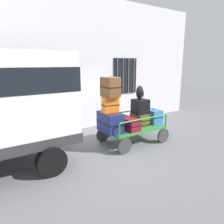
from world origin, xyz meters
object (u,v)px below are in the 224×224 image
suitcase_left_bottom (110,122)px  suitcase_left_top (110,87)px  luggage_cart (133,130)px  suitcase_center_bottom (140,119)px  suitcase_midleft_bottom (126,123)px  suitcase_left_middle (110,105)px  backpack (140,93)px  suitcase_center_middle (140,106)px  suitcase_midright_bottom (153,116)px

suitcase_left_bottom → suitcase_left_top: suitcase_left_top is taller
luggage_cart → suitcase_center_bottom: size_ratio=3.71×
suitcase_left_top → suitcase_midleft_bottom: (0.60, 0.00, -1.17)m
suitcase_left_middle → backpack: bearing=2.1°
luggage_cart → suitcase_left_middle: size_ratio=4.12×
suitcase_midleft_bottom → suitcase_center_middle: size_ratio=2.00×
suitcase_left_top → suitcase_center_middle: suitcase_left_top is taller
suitcase_left_middle → backpack: 1.20m
suitcase_left_bottom → suitcase_center_middle: size_ratio=1.80×
suitcase_left_middle → suitcase_midright_bottom: 1.90m
suitcase_left_top → suitcase_center_middle: 1.40m
suitcase_center_bottom → suitcase_left_middle: bearing=-177.7°
luggage_cart → backpack: 1.24m
luggage_cart → backpack: bearing=4.5°
backpack → suitcase_center_bottom: bearing=8.3°
backpack → luggage_cart: bearing=-175.5°
suitcase_midleft_bottom → suitcase_center_middle: (0.60, 0.03, 0.46)m
suitcase_left_bottom → suitcase_center_middle: bearing=0.3°
suitcase_center_middle → suitcase_midright_bottom: size_ratio=0.81×
suitcase_midleft_bottom → suitcase_midright_bottom: (1.20, 0.03, 0.04)m
suitcase_left_top → suitcase_midleft_bottom: suitcase_left_top is taller
backpack → suitcase_midright_bottom: bearing=-0.7°
suitcase_left_bottom → suitcase_center_middle: 1.25m
suitcase_midleft_bottom → suitcase_center_bottom: bearing=4.3°
luggage_cart → backpack: size_ratio=4.67×
suitcase_left_bottom → suitcase_midleft_bottom: (0.60, -0.03, -0.11)m
suitcase_midright_bottom → luggage_cart: bearing=-179.1°
suitcase_left_bottom → suitcase_left_top: (0.00, -0.03, 1.06)m
suitcase_midleft_bottom → suitcase_midright_bottom: 1.20m
suitcase_left_bottom → suitcase_left_middle: size_ratio=1.79×
luggage_cart → suitcase_left_top: bearing=-178.7°
luggage_cart → backpack: (0.27, 0.02, 1.21)m
backpack → suitcase_left_middle: bearing=-177.9°
suitcase_left_middle → suitcase_center_bottom: bearing=2.3°
suitcase_left_top → suitcase_left_middle: bearing=-90.0°
suitcase_left_bottom → suitcase_midright_bottom: bearing=0.2°
suitcase_midright_bottom → suitcase_left_top: bearing=-178.9°
suitcase_midright_bottom → backpack: 1.08m
suitcase_left_bottom → suitcase_midleft_bottom: size_ratio=0.90×
suitcase_center_bottom → suitcase_left_top: bearing=-177.8°
suitcase_midright_bottom → suitcase_midleft_bottom: bearing=-178.4°
suitcase_midright_bottom → backpack: size_ratio=1.40×
suitcase_left_middle → suitcase_center_middle: 1.22m
backpack → suitcase_left_top: bearing=-178.0°
luggage_cart → suitcase_left_top: suitcase_left_top is taller
suitcase_left_bottom → suitcase_center_bottom: bearing=0.9°
luggage_cart → suitcase_midright_bottom: size_ratio=3.33×
suitcase_left_top → backpack: (1.17, 0.04, -0.25)m
luggage_cart → suitcase_center_bottom: suitcase_center_bottom is taller
suitcase_left_bottom → suitcase_left_middle: 0.54m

